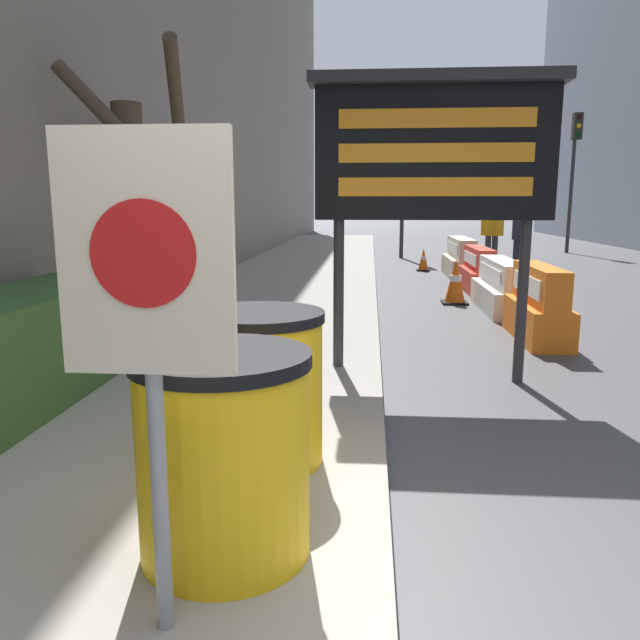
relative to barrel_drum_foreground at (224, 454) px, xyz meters
name	(u,v)px	position (x,y,z in m)	size (l,w,h in m)	color
ground_plane	(395,632)	(0.75, -0.33, -0.59)	(120.00, 120.00, 0.00)	#474749
bare_tree	(130,199)	(-2.09, 4.44, 1.13)	(1.60, 1.54, 3.31)	#4C3D2D
barrel_drum_foreground	(224,454)	(0.00, 0.00, 0.00)	(0.79, 0.79, 0.93)	yellow
barrel_drum_middle	(260,387)	(-0.02, 1.02, 0.00)	(0.79, 0.79, 0.93)	yellow
warning_sign	(148,295)	(-0.11, -0.54, 0.79)	(0.60, 0.08, 1.80)	gray
message_board	(434,153)	(1.19, 3.29, 1.53)	(2.26, 0.36, 2.80)	#28282B
jersey_barrier_orange_near	(538,307)	(2.71, 5.23, -0.18)	(0.51, 1.60, 0.92)	orange
jersey_barrier_white	(502,288)	(2.71, 7.37, -0.24)	(0.64, 2.08, 0.80)	silver
jersey_barrier_red_striped	(478,272)	(2.71, 9.57, -0.22)	(0.54, 1.74, 0.84)	red
jersey_barrier_cream	(461,260)	(2.71, 11.99, -0.20)	(0.63, 2.10, 0.88)	beige
traffic_cone_near	(455,282)	(2.07, 7.97, -0.22)	(0.42, 0.42, 0.76)	black
traffic_cone_mid	(423,260)	(1.95, 13.05, -0.32)	(0.31, 0.31, 0.56)	black
traffic_light_near_curb	(404,155)	(1.58, 16.65, 2.48)	(0.28, 0.45, 4.26)	#2D2D30
traffic_light_far_side	(575,153)	(7.26, 19.06, 2.66)	(0.28, 0.45, 4.52)	#2D2D30
pedestrian_worker	(521,230)	(3.93, 11.51, 0.49)	(0.47, 0.56, 1.82)	#23283D
pedestrian_passerby	(492,228)	(3.62, 13.20, 0.48)	(0.52, 0.55, 1.81)	#333338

